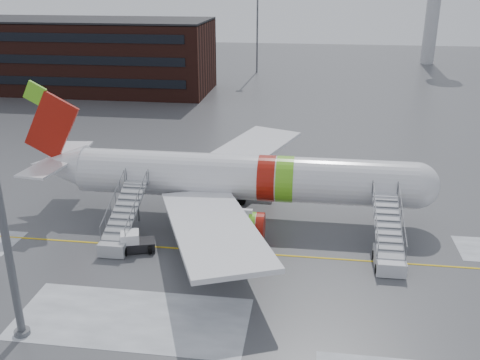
# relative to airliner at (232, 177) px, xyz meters

# --- Properties ---
(ground) EXTENTS (260.00, 260.00, 0.00)m
(ground) POSITION_rel_airliner_xyz_m (2.28, -5.64, -3.42)
(ground) COLOR #494C4F
(ground) RESTS_ON ground
(airliner) EXTENTS (35.03, 32.97, 11.18)m
(airliner) POSITION_rel_airliner_xyz_m (0.00, 0.00, 0.00)
(airliner) COLOR silver
(airliner) RESTS_ON ground
(airstair_fwd) EXTENTS (2.05, 7.70, 3.48)m
(airstair_fwd) POSITION_rel_airliner_xyz_m (12.29, -6.54, -2.35)
(airstair_fwd) COLOR silver
(airstair_fwd) RESTS_ON ground
(airstair_aft) EXTENTS (2.05, 7.70, 3.48)m
(airstair_aft) POSITION_rel_airliner_xyz_m (-7.61, -6.54, -2.35)
(airstair_aft) COLOR #A5A8AC
(airstair_aft) RESTS_ON ground
(pushback_tug) EXTENTS (2.96, 2.56, 1.52)m
(pushback_tug) POSITION_rel_airliner_xyz_m (-6.26, -7.38, -2.75)
(pushback_tug) COLOR black
(pushback_tug) RESTS_ON ground
(terminal_building) EXTENTS (62.00, 16.11, 12.30)m
(terminal_building) POSITION_rel_airliner_xyz_m (-42.72, 49.34, 2.78)
(terminal_building) COLOR #3F1E16
(terminal_building) RESTS_ON ground
(light_mast_far_n) EXTENTS (1.20, 1.20, 24.25)m
(light_mast_far_n) POSITION_rel_airliner_xyz_m (-5.72, 72.36, 10.42)
(light_mast_far_n) COLOR #595B60
(light_mast_far_n) RESTS_ON ground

